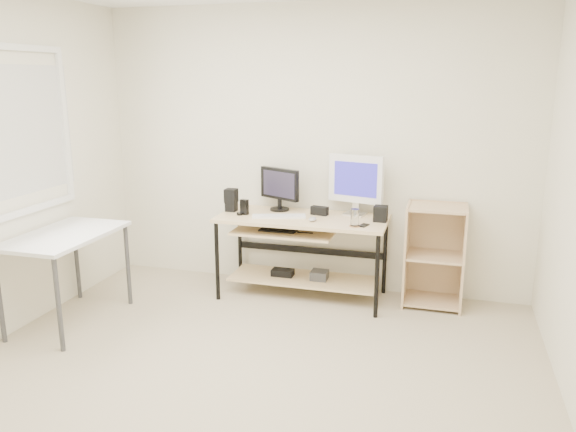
% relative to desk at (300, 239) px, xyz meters
% --- Properties ---
extents(room, '(4.01, 4.01, 2.62)m').
position_rel_desk_xyz_m(room, '(-0.11, -1.62, 0.78)').
color(room, '#B9AB8E').
rests_on(room, ground).
extents(desk, '(1.50, 0.65, 0.75)m').
position_rel_desk_xyz_m(desk, '(0.00, 0.00, 0.00)').
color(desk, beige).
rests_on(desk, ground).
extents(side_table, '(0.60, 1.00, 0.75)m').
position_rel_desk_xyz_m(side_table, '(-1.65, -1.06, 0.13)').
color(side_table, white).
rests_on(side_table, ground).
extents(shelf_unit, '(0.50, 0.40, 0.90)m').
position_rel_desk_xyz_m(shelf_unit, '(1.18, 0.16, -0.09)').
color(shelf_unit, '#D8B687').
rests_on(shelf_unit, ground).
extents(black_monitor, '(0.41, 0.22, 0.39)m').
position_rel_desk_xyz_m(black_monitor, '(-0.24, 0.18, 0.44)').
color(black_monitor, black).
rests_on(black_monitor, desk).
extents(white_imac, '(0.50, 0.16, 0.54)m').
position_rel_desk_xyz_m(white_imac, '(0.46, 0.20, 0.52)').
color(white_imac, silver).
rests_on(white_imac, desk).
extents(keyboard, '(0.49, 0.27, 0.02)m').
position_rel_desk_xyz_m(keyboard, '(-0.17, -0.08, 0.22)').
color(keyboard, white).
rests_on(keyboard, desk).
extents(mouse, '(0.07, 0.10, 0.03)m').
position_rel_desk_xyz_m(mouse, '(0.15, -0.13, 0.23)').
color(mouse, '#B6B6BC').
rests_on(mouse, desk).
extents(center_speaker, '(0.16, 0.10, 0.08)m').
position_rel_desk_xyz_m(center_speaker, '(0.15, 0.11, 0.25)').
color(center_speaker, black).
rests_on(center_speaker, desk).
extents(speaker_left, '(0.11, 0.11, 0.21)m').
position_rel_desk_xyz_m(speaker_left, '(-0.66, 0.03, 0.32)').
color(speaker_left, black).
rests_on(speaker_left, desk).
extents(speaker_right, '(0.12, 0.12, 0.13)m').
position_rel_desk_xyz_m(speaker_right, '(0.71, 0.03, 0.28)').
color(speaker_right, black).
rests_on(speaker_right, desk).
extents(audio_controller, '(0.08, 0.06, 0.14)m').
position_rel_desk_xyz_m(audio_controller, '(-0.50, -0.07, 0.28)').
color(audio_controller, black).
rests_on(audio_controller, desk).
extents(volume_puck, '(0.06, 0.06, 0.02)m').
position_rel_desk_xyz_m(volume_puck, '(-0.53, -0.10, 0.22)').
color(volume_puck, black).
rests_on(volume_puck, desk).
extents(smartphone, '(0.09, 0.12, 0.01)m').
position_rel_desk_xyz_m(smartphone, '(0.60, -0.17, 0.22)').
color(smartphone, black).
rests_on(smartphone, desk).
extents(coaster, '(0.10, 0.10, 0.01)m').
position_rel_desk_xyz_m(coaster, '(0.53, -0.20, 0.21)').
color(coaster, '#AB794D').
rests_on(coaster, desk).
extents(drinking_glass, '(0.08, 0.08, 0.14)m').
position_rel_desk_xyz_m(drinking_glass, '(0.53, -0.20, 0.29)').
color(drinking_glass, white).
rests_on(drinking_glass, coaster).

